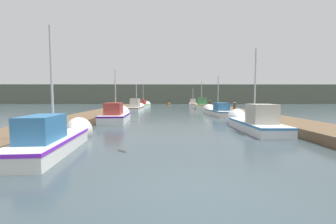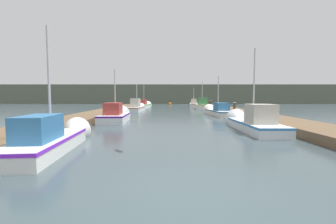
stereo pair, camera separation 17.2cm
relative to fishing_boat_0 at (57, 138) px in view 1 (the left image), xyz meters
name	(u,v)px [view 1 (the left image)]	position (x,y,z in m)	size (l,w,h in m)	color
ground_plane	(198,196)	(4.48, -3.82, -0.40)	(200.00, 200.00, 0.00)	#38474C
dock_left	(97,115)	(-2.30, 12.18, -0.19)	(2.81, 40.00, 0.42)	brown
dock_right	(248,115)	(11.26, 12.18, -0.19)	(2.81, 40.00, 0.42)	brown
distant_shore_ridge	(168,94)	(4.48, 54.72, 1.94)	(120.00, 16.00, 4.69)	#565B4C
fishing_boat_0	(57,138)	(0.00, 0.00, 0.00)	(1.77, 5.42, 4.59)	silver
fishing_boat_1	(252,122)	(8.70, 4.52, 0.02)	(1.63, 5.76, 4.92)	silver
fishing_boat_2	(116,115)	(0.20, 8.56, 0.04)	(1.92, 4.62, 4.33)	silver
fishing_boat_3	(217,111)	(8.91, 14.26, -0.02)	(2.01, 6.18, 4.29)	silver
fishing_boat_4	(137,108)	(0.23, 19.70, 0.06)	(1.61, 5.80, 3.64)	silver
fishing_boat_5	(201,105)	(8.96, 24.38, 0.13)	(2.16, 5.44, 4.46)	silver
fishing_boat_6	(144,105)	(0.22, 28.58, 0.00)	(2.02, 6.36, 4.31)	silver
fishing_boat_7	(193,104)	(8.77, 33.29, 0.00)	(1.86, 4.80, 3.67)	silver
mooring_piling_0	(210,105)	(9.87, 22.71, 0.22)	(0.32, 0.32, 1.22)	#473523
mooring_piling_1	(234,110)	(9.91, 11.79, 0.26)	(0.27, 0.27, 1.32)	#473523
channel_buoy	(169,104)	(4.45, 40.92, -0.22)	(0.64, 0.64, 1.14)	#BF6513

